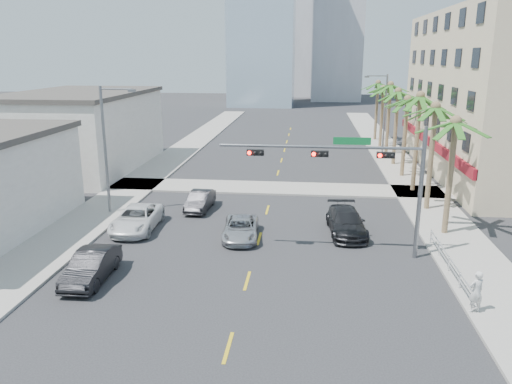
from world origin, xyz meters
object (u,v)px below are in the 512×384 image
(car_lane_right, at_px, (346,222))
(car_parked_far, at_px, (137,219))
(car_lane_left, at_px, (200,201))
(traffic_signal_mast, at_px, (362,169))
(pedestrian, at_px, (476,291))
(car_lane_center, at_px, (241,228))
(car_parked_mid, at_px, (91,266))

(car_lane_right, bearing_deg, car_parked_far, 178.28)
(car_lane_left, bearing_deg, car_lane_right, -18.74)
(traffic_signal_mast, relative_size, pedestrian, 5.80)
(car_lane_left, bearing_deg, car_lane_center, -53.28)
(traffic_signal_mast, distance_m, car_lane_right, 5.60)
(car_lane_right, bearing_deg, pedestrian, -68.22)
(car_parked_mid, xyz_separation_m, car_lane_right, (13.20, 8.31, 0.02))
(car_lane_center, bearing_deg, car_lane_left, 119.84)
(car_parked_far, bearing_deg, car_parked_mid, -89.78)
(traffic_signal_mast, bearing_deg, car_lane_center, 163.59)
(traffic_signal_mast, relative_size, car_lane_center, 2.44)
(car_lane_left, height_order, car_lane_center, car_lane_left)
(car_parked_mid, height_order, car_parked_far, car_parked_mid)
(car_parked_mid, distance_m, car_parked_far, 7.60)
(traffic_signal_mast, height_order, car_lane_left, traffic_signal_mast)
(car_parked_mid, xyz_separation_m, car_parked_far, (-0.28, 7.60, -0.00))
(traffic_signal_mast, bearing_deg, pedestrian, -54.17)
(car_lane_left, distance_m, car_lane_right, 11.08)
(car_parked_far, relative_size, car_lane_right, 1.02)
(car_lane_center, bearing_deg, car_parked_far, 168.80)
(car_parked_mid, height_order, pedestrian, pedestrian)
(car_lane_center, relative_size, car_lane_right, 0.85)
(car_lane_right, height_order, pedestrian, pedestrian)
(pedestrian, bearing_deg, car_parked_far, -48.24)
(car_parked_far, bearing_deg, car_lane_left, 54.43)
(car_lane_left, distance_m, pedestrian, 20.59)
(car_lane_left, relative_size, car_lane_right, 0.78)
(car_parked_far, relative_size, pedestrian, 2.84)
(car_lane_right, relative_size, pedestrian, 2.79)
(car_parked_mid, bearing_deg, pedestrian, -6.03)
(car_lane_center, xyz_separation_m, pedestrian, (11.46, -8.30, 0.48))
(car_parked_far, distance_m, car_lane_center, 6.97)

